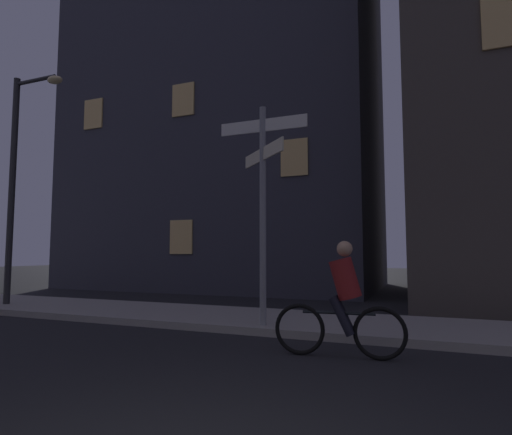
% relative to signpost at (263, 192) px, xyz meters
% --- Properties ---
extents(sidewalk_kerb, '(40.00, 2.54, 0.14)m').
position_rel_signpost_xyz_m(sidewalk_kerb, '(1.45, 0.94, -2.51)').
color(sidewalk_kerb, '#9E9991').
rests_on(sidewalk_kerb, ground_plane).
extents(signpost, '(1.73, 1.22, 4.05)m').
position_rel_signpost_xyz_m(signpost, '(0.00, 0.00, 0.00)').
color(signpost, gray).
rests_on(signpost, sidewalk_kerb).
extents(street_lamp, '(1.66, 0.28, 5.96)m').
position_rel_signpost_xyz_m(street_lamp, '(-7.02, 0.47, 1.09)').
color(street_lamp, '#2D2D30').
rests_on(street_lamp, sidewalk_kerb).
extents(cyclist, '(1.82, 0.36, 1.61)m').
position_rel_signpost_xyz_m(cyclist, '(1.68, -1.28, -1.83)').
color(cyclist, black).
rests_on(cyclist, ground_plane).
extents(building_left_block, '(12.54, 7.89, 17.96)m').
position_rel_signpost_xyz_m(building_left_block, '(-5.24, 9.47, 6.40)').
color(building_left_block, '#383842').
rests_on(building_left_block, ground_plane).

